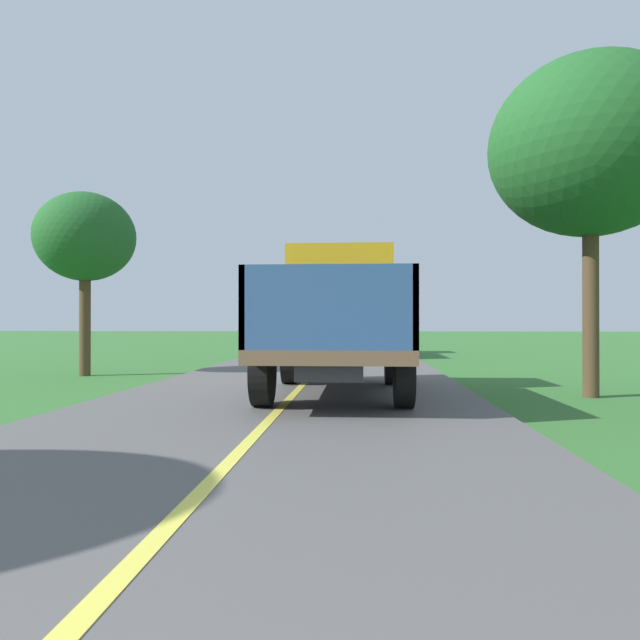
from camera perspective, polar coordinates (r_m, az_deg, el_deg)
The scene contains 4 objects.
banana_truck_near at distance 11.33m, azimuth 1.84°, elevation 0.45°, with size 2.38×5.82×2.80m.
banana_truck_far at distance 25.30m, azimuth 3.11°, elevation 0.01°, with size 2.38×5.81×2.80m.
roadside_tree_mid_right at distance 16.33m, azimuth -21.53°, elevation 7.31°, with size 2.49×2.49×4.64m.
roadside_tree_far_left at distance 12.14m, azimuth 24.42°, elevation 14.77°, with size 3.57×3.57×6.10m.
Camera 1 is at (1.18, 1.19, 1.32)m, focal length 33.49 mm.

